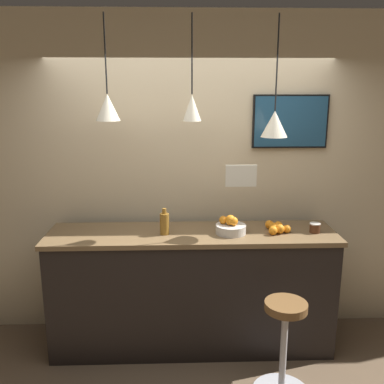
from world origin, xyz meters
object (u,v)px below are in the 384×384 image
bar_stool (284,342)px  mounted_tv (290,122)px  juice_bottle (164,223)px  fruit_bowl (230,227)px  spread_jar (315,228)px

bar_stool → mounted_tv: (0.23, 1.03, 1.52)m
juice_bottle → bar_stool: bearing=-35.7°
fruit_bowl → mounted_tv: size_ratio=0.38×
bar_stool → mounted_tv: 1.85m
fruit_bowl → juice_bottle: bearing=-179.9°
bar_stool → spread_jar: (0.38, 0.63, 0.66)m
bar_stool → fruit_bowl: fruit_bowl is taller
spread_jar → juice_bottle: bearing=180.0°
juice_bottle → spread_jar: (1.26, -0.00, -0.05)m
fruit_bowl → spread_jar: size_ratio=2.82×
spread_jar → mounted_tv: mounted_tv is taller
bar_stool → mounted_tv: bearing=77.4°
juice_bottle → mounted_tv: 1.43m
mounted_tv → fruit_bowl: bearing=-144.7°
bar_stool → mounted_tv: size_ratio=1.14×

